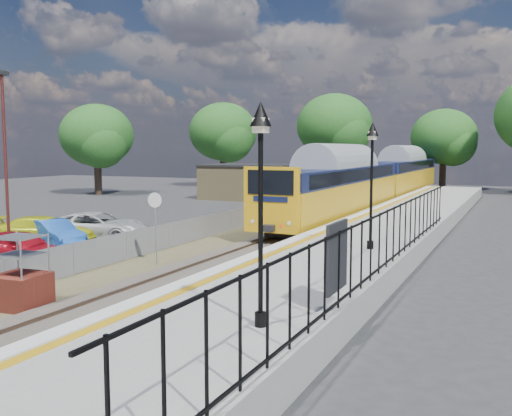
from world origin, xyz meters
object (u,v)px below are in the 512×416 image
Objects in this scene: train at (377,177)px; car_white at (97,226)px; car_red at (19,248)px; brick_plinth at (20,274)px; speed_sign at (155,216)px; victorian_lamp_south at (261,162)px; carpark_lamp at (5,157)px; car_yellow at (45,231)px; victorian_lamp_north at (372,156)px; car_blue at (54,234)px.

train is 23.68m from car_white.
car_red is at bearing 176.31° from car_white.
brick_plinth is 6.65m from speed_sign.
carpark_lamp reaches higher than victorian_lamp_south.
train reaches higher than car_yellow.
car_yellow is (-7.50, 8.30, -0.34)m from brick_plinth.
victorian_lamp_north is at bearing -110.94° from car_yellow.
car_red is at bearing -161.44° from speed_sign.
car_white is (-6.27, 10.45, -0.32)m from brick_plinth.
carpark_lamp reaches higher than speed_sign.
train reaches higher than car_blue.
car_red reaches higher than car_yellow.
car_blue is at bearing 129.79° from brick_plinth.
victorian_lamp_north is 15.74m from car_yellow.
carpark_lamp is 1.58× the size of car_yellow.
victorian_lamp_south reaches higher than car_white.
brick_plinth is 0.29× the size of carpark_lamp.
victorian_lamp_south is 33.96m from train.
victorian_lamp_south is 18.68m from car_white.
car_yellow is (-15.50, 9.36, -3.61)m from victorian_lamp_south.
car_blue is 0.82× the size of car_yellow.
car_red is at bearing -169.00° from car_yellow.
carpark_lamp reaches higher than car_yellow.
carpark_lamp reaches higher than car_red.
victorian_lamp_north is 0.97× the size of car_yellow.
speed_sign is (-2.50, -25.81, -0.38)m from train.
speed_sign is 0.38× the size of carpark_lamp.
train is at bearing 102.74° from victorian_lamp_north.
victorian_lamp_south is at bearing -116.43° from car_red.
speed_sign is at bearing 136.32° from victorian_lamp_south.
speed_sign is at bearing -126.23° from car_yellow.
victorian_lamp_south is 0.90× the size of car_white.
speed_sign is 0.56× the size of car_white.
train is at bearing -18.20° from car_red.
car_red is 4.27m from car_blue.
victorian_lamp_north reaches higher than car_yellow.
speed_sign reaches higher than car_red.
victorian_lamp_north is at bearing 19.85° from carpark_lamp.
victorian_lamp_south reaches higher than car_yellow.
speed_sign is at bearing -139.13° from car_white.
victorian_lamp_north reaches higher than train.
victorian_lamp_north is 1.18× the size of car_blue.
speed_sign is at bearing -83.72° from car_blue.
brick_plinth reaches higher than car_white.
victorian_lamp_south is at bearing -144.46° from car_yellow.
brick_plinth is at bearing 172.44° from victorian_lamp_south.
victorian_lamp_north is (-0.20, 10.00, 0.00)m from victorian_lamp_south.
speed_sign is 6.16m from carpark_lamp.
car_yellow is at bearing -177.59° from victorian_lamp_north.
victorian_lamp_north reaches higher than car_red.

